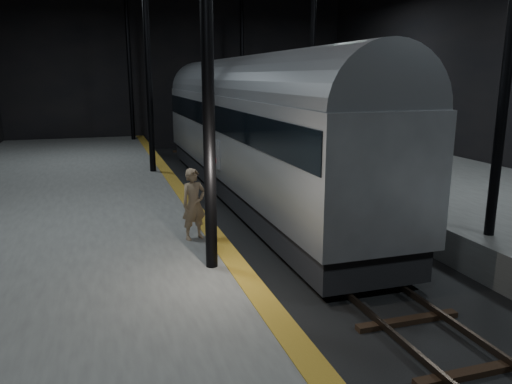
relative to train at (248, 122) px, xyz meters
name	(u,v)px	position (x,y,z in m)	size (l,w,h in m)	color
ground	(300,238)	(0.00, -5.86, -3.25)	(44.00, 44.00, 0.00)	black
platform_left	(51,247)	(-7.50, -5.86, -2.75)	(9.00, 43.80, 1.00)	#4D4D4A
platform_right	(489,206)	(7.50, -5.86, -2.75)	(9.00, 43.80, 1.00)	#4D4D4A
tactile_strip	(201,217)	(-3.25, -5.86, -2.24)	(0.50, 43.80, 0.01)	#836117
track	(300,236)	(0.00, -5.86, -3.18)	(2.40, 43.00, 0.24)	#3F3328
train	(248,122)	(0.00, 0.00, 0.00)	(3.26, 21.79, 5.82)	gray
woman	(194,204)	(-3.80, -7.83, -1.32)	(0.68, 0.45, 1.86)	#967A5C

